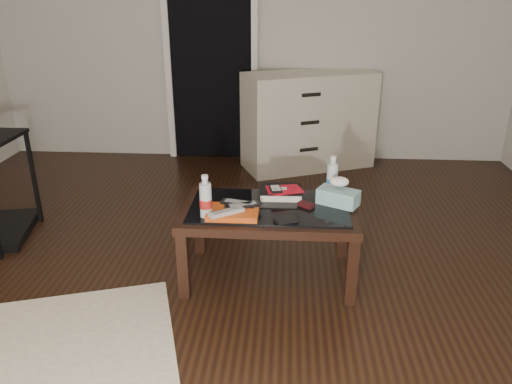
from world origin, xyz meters
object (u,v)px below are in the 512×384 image
coffee_table (269,216)px  textbook (281,192)px  tissue_box (338,197)px  water_bottle_right (332,175)px  water_bottle_left (206,196)px  dresser (308,121)px

coffee_table → textbook: (0.06, 0.15, 0.09)m
textbook → tissue_box: bearing=-18.7°
textbook → water_bottle_right: size_ratio=1.05×
textbook → water_bottle_left: 0.52m
coffee_table → dresser: bearing=82.0°
dresser → water_bottle_right: dresser is taller
coffee_table → water_bottle_left: water_bottle_left is taller
water_bottle_left → tissue_box: 0.77m
dresser → water_bottle_right: size_ratio=5.46×
coffee_table → dresser: size_ratio=0.77×
dresser → water_bottle_left: size_ratio=5.46×
coffee_table → water_bottle_right: size_ratio=4.20×
dresser → coffee_table: bearing=-121.0°
water_bottle_right → textbook: bearing=-169.3°
water_bottle_left → water_bottle_right: 0.80m
coffee_table → water_bottle_right: (0.37, 0.21, 0.18)m
water_bottle_left → textbook: bearing=37.7°
coffee_table → textbook: bearing=67.3°
coffee_table → water_bottle_right: bearing=29.5°
coffee_table → tissue_box: size_ratio=4.35×
coffee_table → water_bottle_right: 0.46m
textbook → tissue_box: size_ratio=1.09×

